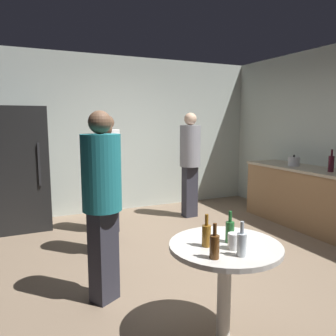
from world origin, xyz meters
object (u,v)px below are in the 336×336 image
(refrigerator, at_px, (23,168))
(person_in_black_shirt, at_px, (105,178))
(beer_bottle_brown, at_px, (214,246))
(beer_bottle_green, at_px, (230,231))
(wine_bottle_on_counter, at_px, (331,163))
(foreground_table, at_px, (225,258))
(plastic_cup_white, at_px, (234,241))
(kettle, at_px, (294,161))
(person_in_teal_shirt, at_px, (102,193))
(beer_bottle_clear, at_px, (242,244))
(person_in_white_shirt, at_px, (108,165))
(person_in_gray_shirt, at_px, (190,157))
(beer_bottle_amber, at_px, (206,235))

(refrigerator, height_order, person_in_black_shirt, refrigerator)
(beer_bottle_brown, height_order, beer_bottle_green, same)
(wine_bottle_on_counter, height_order, foreground_table, wine_bottle_on_counter)
(foreground_table, bearing_deg, plastic_cup_white, -91.82)
(kettle, xyz_separation_m, person_in_black_shirt, (-2.97, -0.02, -0.04))
(wine_bottle_on_counter, distance_m, person_in_black_shirt, 3.05)
(kettle, bearing_deg, wine_bottle_on_counter, -89.05)
(person_in_teal_shirt, bearing_deg, beer_bottle_clear, -0.46)
(plastic_cup_white, bearing_deg, wine_bottle_on_counter, 27.85)
(refrigerator, height_order, foreground_table, refrigerator)
(beer_bottle_brown, bearing_deg, person_in_teal_shirt, 112.46)
(foreground_table, distance_m, plastic_cup_white, 0.19)
(beer_bottle_brown, distance_m, person_in_black_shirt, 2.10)
(plastic_cup_white, distance_m, person_in_black_shirt, 2.05)
(wine_bottle_on_counter, bearing_deg, person_in_teal_shirt, -173.47)
(foreground_table, bearing_deg, kettle, 36.70)
(person_in_white_shirt, distance_m, person_in_gray_shirt, 1.45)
(foreground_table, height_order, person_in_gray_shirt, person_in_gray_shirt)
(wine_bottle_on_counter, relative_size, person_in_white_shirt, 0.19)
(beer_bottle_amber, bearing_deg, kettle, 34.95)
(beer_bottle_brown, distance_m, person_in_teal_shirt, 1.19)
(beer_bottle_green, distance_m, person_in_black_shirt, 1.95)
(kettle, relative_size, person_in_teal_shirt, 0.14)
(wine_bottle_on_counter, distance_m, beer_bottle_brown, 3.18)
(foreground_table, relative_size, beer_bottle_green, 3.48)
(foreground_table, bearing_deg, person_in_black_shirt, 100.95)
(beer_bottle_amber, height_order, person_in_white_shirt, person_in_white_shirt)
(foreground_table, height_order, beer_bottle_clear, beer_bottle_clear)
(person_in_white_shirt, bearing_deg, kettle, 57.38)
(person_in_black_shirt, bearing_deg, foreground_table, -31.21)
(beer_bottle_green, bearing_deg, kettle, 36.98)
(refrigerator, relative_size, kettle, 7.38)
(kettle, height_order, beer_bottle_green, kettle)
(person_in_gray_shirt, distance_m, person_in_teal_shirt, 2.79)
(beer_bottle_brown, height_order, person_in_teal_shirt, person_in_teal_shirt)
(refrigerator, relative_size, plastic_cup_white, 16.36)
(foreground_table, height_order, beer_bottle_brown, beer_bottle_brown)
(plastic_cup_white, xyz_separation_m, person_in_gray_shirt, (1.30, 3.00, 0.22))
(person_in_teal_shirt, bearing_deg, person_in_black_shirt, 134.61)
(foreground_table, distance_m, person_in_white_shirt, 2.70)
(wine_bottle_on_counter, bearing_deg, plastic_cup_white, -152.15)
(person_in_gray_shirt, bearing_deg, plastic_cup_white, -26.27)
(beer_bottle_clear, height_order, person_in_white_shirt, person_in_white_shirt)
(person_in_gray_shirt, bearing_deg, person_in_black_shirt, -62.27)
(beer_bottle_amber, bearing_deg, wine_bottle_on_counter, 24.60)
(person_in_white_shirt, bearing_deg, beer_bottle_amber, -17.76)
(person_in_teal_shirt, height_order, person_in_black_shirt, person_in_teal_shirt)
(beer_bottle_clear, bearing_deg, wine_bottle_on_counter, 29.62)
(person_in_gray_shirt, bearing_deg, beer_bottle_brown, -28.88)
(refrigerator, xyz_separation_m, person_in_teal_shirt, (0.57, -2.51, 0.09))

